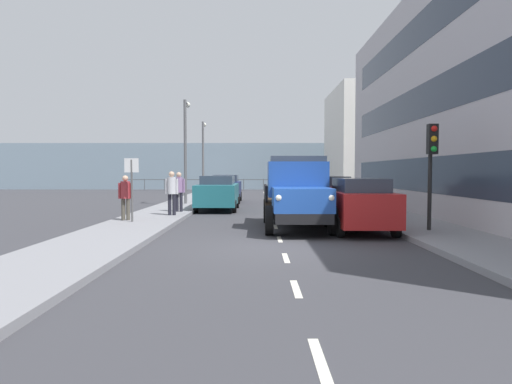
{
  "coord_description": "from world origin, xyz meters",
  "views": [
    {
      "loc": [
        0.64,
        11.2,
        1.93
      ],
      "look_at": [
        0.7,
        -9.72,
        0.96
      ],
      "focal_mm": 31.1,
      "sensor_mm": 36.0,
      "label": 1
    }
  ],
  "objects_px": {
    "car_red_kerbside_near": "(359,204)",
    "pedestrian_couple_a": "(179,188)",
    "truck_vintage_blue": "(297,194)",
    "pedestrian_by_lamp": "(172,189)",
    "lamp_post_far": "(203,151)",
    "traffic_light_near": "(432,153)",
    "car_maroon_kerbside_1": "(329,195)",
    "car_navy_oppositeside_1": "(226,188)",
    "pedestrian_in_dark_coat": "(125,194)",
    "street_sign": "(132,179)",
    "car_teal_oppositeside_0": "(218,192)",
    "lamp_post_promenade": "(186,141)"
  },
  "relations": [
    {
      "from": "car_maroon_kerbside_1",
      "to": "pedestrian_by_lamp",
      "type": "xyz_separation_m",
      "value": [
        6.73,
        1.81,
        0.31
      ]
    },
    {
      "from": "car_teal_oppositeside_0",
      "to": "traffic_light_near",
      "type": "bearing_deg",
      "value": 129.68
    },
    {
      "from": "car_navy_oppositeside_1",
      "to": "pedestrian_couple_a",
      "type": "relative_size",
      "value": 2.56
    },
    {
      "from": "car_navy_oppositeside_1",
      "to": "pedestrian_in_dark_coat",
      "type": "relative_size",
      "value": 2.74
    },
    {
      "from": "car_navy_oppositeside_1",
      "to": "pedestrian_in_dark_coat",
      "type": "distance_m",
      "value": 11.96
    },
    {
      "from": "car_navy_oppositeside_1",
      "to": "street_sign",
      "type": "height_order",
      "value": "street_sign"
    },
    {
      "from": "car_navy_oppositeside_1",
      "to": "pedestrian_couple_a",
      "type": "distance_m",
      "value": 8.27
    },
    {
      "from": "car_maroon_kerbside_1",
      "to": "street_sign",
      "type": "relative_size",
      "value": 1.72
    },
    {
      "from": "pedestrian_in_dark_coat",
      "to": "pedestrian_by_lamp",
      "type": "distance_m",
      "value": 2.28
    },
    {
      "from": "car_teal_oppositeside_0",
      "to": "pedestrian_by_lamp",
      "type": "bearing_deg",
      "value": 69.19
    },
    {
      "from": "car_maroon_kerbside_1",
      "to": "lamp_post_promenade",
      "type": "bearing_deg",
      "value": -34.56
    },
    {
      "from": "car_red_kerbside_near",
      "to": "pedestrian_by_lamp",
      "type": "xyz_separation_m",
      "value": [
        6.73,
        -3.92,
        0.31
      ]
    },
    {
      "from": "car_red_kerbside_near",
      "to": "pedestrian_couple_a",
      "type": "bearing_deg",
      "value": -39.65
    },
    {
      "from": "pedestrian_couple_a",
      "to": "lamp_post_far",
      "type": "distance_m",
      "value": 14.88
    },
    {
      "from": "car_red_kerbside_near",
      "to": "lamp_post_far",
      "type": "bearing_deg",
      "value": -69.9
    },
    {
      "from": "truck_vintage_blue",
      "to": "pedestrian_by_lamp",
      "type": "height_order",
      "value": "truck_vintage_blue"
    },
    {
      "from": "car_teal_oppositeside_0",
      "to": "street_sign",
      "type": "xyz_separation_m",
      "value": [
        2.48,
        6.36,
        0.79
      ]
    },
    {
      "from": "pedestrian_by_lamp",
      "to": "car_maroon_kerbside_1",
      "type": "bearing_deg",
      "value": -164.96
    },
    {
      "from": "pedestrian_couple_a",
      "to": "lamp_post_far",
      "type": "relative_size",
      "value": 0.31
    },
    {
      "from": "truck_vintage_blue",
      "to": "car_teal_oppositeside_0",
      "type": "bearing_deg",
      "value": -65.88
    },
    {
      "from": "lamp_post_far",
      "to": "street_sign",
      "type": "xyz_separation_m",
      "value": [
        0.28,
        18.68,
        -1.87
      ]
    },
    {
      "from": "car_teal_oppositeside_0",
      "to": "lamp_post_promenade",
      "type": "relative_size",
      "value": 0.78
    },
    {
      "from": "car_red_kerbside_near",
      "to": "lamp_post_far",
      "type": "relative_size",
      "value": 0.71
    },
    {
      "from": "pedestrian_by_lamp",
      "to": "truck_vintage_blue",
      "type": "bearing_deg",
      "value": 145.19
    },
    {
      "from": "car_maroon_kerbside_1",
      "to": "lamp_post_far",
      "type": "distance_m",
      "value": 16.51
    },
    {
      "from": "car_teal_oppositeside_0",
      "to": "pedestrian_by_lamp",
      "type": "xyz_separation_m",
      "value": [
        1.52,
        4.01,
        0.31
      ]
    },
    {
      "from": "car_navy_oppositeside_1",
      "to": "pedestrian_in_dark_coat",
      "type": "bearing_deg",
      "value": 76.15
    },
    {
      "from": "car_maroon_kerbside_1",
      "to": "lamp_post_far",
      "type": "bearing_deg",
      "value": -62.95
    },
    {
      "from": "car_red_kerbside_near",
      "to": "lamp_post_far",
      "type": "height_order",
      "value": "lamp_post_far"
    },
    {
      "from": "car_teal_oppositeside_0",
      "to": "car_maroon_kerbside_1",
      "type": "bearing_deg",
      "value": 157.1
    },
    {
      "from": "car_red_kerbside_near",
      "to": "traffic_light_near",
      "type": "xyz_separation_m",
      "value": [
        -2.0,
        0.76,
        1.58
      ]
    },
    {
      "from": "truck_vintage_blue",
      "to": "car_maroon_kerbside_1",
      "type": "xyz_separation_m",
      "value": [
        -1.91,
        -5.16,
        -0.28
      ]
    },
    {
      "from": "truck_vintage_blue",
      "to": "traffic_light_near",
      "type": "xyz_separation_m",
      "value": [
        -3.91,
        1.33,
        1.29
      ]
    },
    {
      "from": "truck_vintage_blue",
      "to": "traffic_light_near",
      "type": "height_order",
      "value": "traffic_light_near"
    },
    {
      "from": "street_sign",
      "to": "car_red_kerbside_near",
      "type": "bearing_deg",
      "value": 168.49
    },
    {
      "from": "car_maroon_kerbside_1",
      "to": "car_navy_oppositeside_1",
      "type": "height_order",
      "value": "same"
    },
    {
      "from": "car_maroon_kerbside_1",
      "to": "car_navy_oppositeside_1",
      "type": "bearing_deg",
      "value": -56.83
    },
    {
      "from": "car_red_kerbside_near",
      "to": "car_teal_oppositeside_0",
      "type": "relative_size",
      "value": 0.89
    },
    {
      "from": "lamp_post_promenade",
      "to": "car_maroon_kerbside_1",
      "type": "bearing_deg",
      "value": 145.44
    },
    {
      "from": "car_red_kerbside_near",
      "to": "lamp_post_far",
      "type": "distance_m",
      "value": 21.72
    },
    {
      "from": "car_navy_oppositeside_1",
      "to": "car_red_kerbside_near",
      "type": "bearing_deg",
      "value": 110.81
    },
    {
      "from": "car_teal_oppositeside_0",
      "to": "car_navy_oppositeside_1",
      "type": "xyz_separation_m",
      "value": [
        -0.0,
        -5.76,
        -0.0
      ]
    },
    {
      "from": "car_red_kerbside_near",
      "to": "pedestrian_in_dark_coat",
      "type": "bearing_deg",
      "value": -14.44
    },
    {
      "from": "pedestrian_couple_a",
      "to": "lamp_post_far",
      "type": "bearing_deg",
      "value": -87.33
    },
    {
      "from": "car_red_kerbside_near",
      "to": "pedestrian_by_lamp",
      "type": "distance_m",
      "value": 7.79
    },
    {
      "from": "car_red_kerbside_near",
      "to": "car_teal_oppositeside_0",
      "type": "distance_m",
      "value": 9.48
    },
    {
      "from": "car_red_kerbside_near",
      "to": "traffic_light_near",
      "type": "bearing_deg",
      "value": 159.3
    },
    {
      "from": "car_teal_oppositeside_0",
      "to": "pedestrian_in_dark_coat",
      "type": "relative_size",
      "value": 2.73
    },
    {
      "from": "lamp_post_promenade",
      "to": "pedestrian_by_lamp",
      "type": "bearing_deg",
      "value": 94.27
    },
    {
      "from": "lamp_post_promenade",
      "to": "traffic_light_near",
      "type": "bearing_deg",
      "value": 128.84
    }
  ]
}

